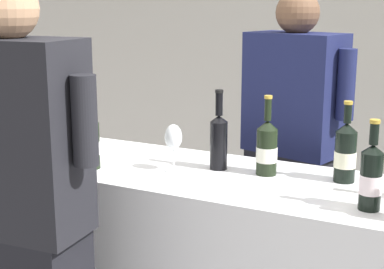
{
  "coord_description": "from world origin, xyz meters",
  "views": [
    {
      "loc": [
        0.97,
        -2.01,
        1.66
      ],
      "look_at": [
        -0.05,
        0.0,
        1.13
      ],
      "focal_mm": 54.24,
      "sensor_mm": 36.0,
      "label": 1
    }
  ],
  "objects_px": {
    "ice_bucket": "(67,125)",
    "person_guest": "(24,246)",
    "wine_bottle_6": "(371,177)",
    "person_server": "(291,174)",
    "wine_bottle_5": "(267,147)",
    "wine_glass": "(173,139)",
    "wine_bottle_0": "(345,152)",
    "wine_bottle_2": "(219,139)",
    "wine_bottle_1": "(91,141)"
  },
  "relations": [
    {
      "from": "wine_bottle_1",
      "to": "wine_bottle_6",
      "type": "relative_size",
      "value": 1.05
    },
    {
      "from": "wine_bottle_1",
      "to": "wine_bottle_6",
      "type": "distance_m",
      "value": 1.11
    },
    {
      "from": "wine_bottle_1",
      "to": "person_guest",
      "type": "bearing_deg",
      "value": -82.52
    },
    {
      "from": "wine_bottle_1",
      "to": "ice_bucket",
      "type": "relative_size",
      "value": 1.49
    },
    {
      "from": "wine_bottle_5",
      "to": "ice_bucket",
      "type": "height_order",
      "value": "wine_bottle_5"
    },
    {
      "from": "wine_bottle_5",
      "to": "wine_glass",
      "type": "height_order",
      "value": "wine_bottle_5"
    },
    {
      "from": "wine_glass",
      "to": "wine_bottle_2",
      "type": "bearing_deg",
      "value": 34.0
    },
    {
      "from": "wine_glass",
      "to": "ice_bucket",
      "type": "distance_m",
      "value": 0.62
    },
    {
      "from": "wine_bottle_0",
      "to": "ice_bucket",
      "type": "bearing_deg",
      "value": -176.73
    },
    {
      "from": "wine_bottle_6",
      "to": "person_guest",
      "type": "xyz_separation_m",
      "value": [
        -1.05,
        -0.5,
        -0.25
      ]
    },
    {
      "from": "ice_bucket",
      "to": "person_guest",
      "type": "height_order",
      "value": "person_guest"
    },
    {
      "from": "ice_bucket",
      "to": "person_guest",
      "type": "distance_m",
      "value": 0.82
    },
    {
      "from": "wine_bottle_5",
      "to": "person_server",
      "type": "distance_m",
      "value": 0.6
    },
    {
      "from": "wine_bottle_1",
      "to": "wine_bottle_6",
      "type": "bearing_deg",
      "value": 1.17
    },
    {
      "from": "wine_bottle_5",
      "to": "person_guest",
      "type": "xyz_separation_m",
      "value": [
        -0.61,
        -0.72,
        -0.25
      ]
    },
    {
      "from": "wine_glass",
      "to": "wine_bottle_5",
      "type": "bearing_deg",
      "value": 18.94
    },
    {
      "from": "wine_bottle_2",
      "to": "wine_glass",
      "type": "height_order",
      "value": "wine_bottle_2"
    },
    {
      "from": "wine_bottle_2",
      "to": "wine_glass",
      "type": "distance_m",
      "value": 0.18
    },
    {
      "from": "wine_glass",
      "to": "ice_bucket",
      "type": "height_order",
      "value": "ice_bucket"
    },
    {
      "from": "wine_bottle_1",
      "to": "person_server",
      "type": "xyz_separation_m",
      "value": [
        0.61,
        0.78,
        -0.27
      ]
    },
    {
      "from": "wine_bottle_6",
      "to": "wine_glass",
      "type": "bearing_deg",
      "value": 172.83
    },
    {
      "from": "person_guest",
      "to": "person_server",
      "type": "bearing_deg",
      "value": 66.43
    },
    {
      "from": "wine_bottle_0",
      "to": "wine_glass",
      "type": "xyz_separation_m",
      "value": [
        -0.65,
        -0.17,
        0.02
      ]
    },
    {
      "from": "wine_bottle_6",
      "to": "wine_bottle_0",
      "type": "bearing_deg",
      "value": 117.97
    },
    {
      "from": "wine_bottle_5",
      "to": "wine_glass",
      "type": "xyz_separation_m",
      "value": [
        -0.35,
        -0.12,
        0.02
      ]
    },
    {
      "from": "ice_bucket",
      "to": "person_guest",
      "type": "xyz_separation_m",
      "value": [
        0.36,
        -0.7,
        -0.25
      ]
    },
    {
      "from": "wine_bottle_6",
      "to": "person_guest",
      "type": "height_order",
      "value": "person_guest"
    },
    {
      "from": "wine_bottle_0",
      "to": "wine_bottle_5",
      "type": "distance_m",
      "value": 0.3
    },
    {
      "from": "wine_bottle_6",
      "to": "ice_bucket",
      "type": "height_order",
      "value": "wine_bottle_6"
    },
    {
      "from": "wine_bottle_0",
      "to": "person_server",
      "type": "distance_m",
      "value": 0.66
    },
    {
      "from": "wine_bottle_6",
      "to": "wine_bottle_5",
      "type": "bearing_deg",
      "value": 153.27
    },
    {
      "from": "ice_bucket",
      "to": "person_server",
      "type": "distance_m",
      "value": 1.1
    },
    {
      "from": "wine_bottle_1",
      "to": "person_server",
      "type": "relative_size",
      "value": 0.19
    },
    {
      "from": "wine_bottle_1",
      "to": "person_server",
      "type": "distance_m",
      "value": 1.03
    },
    {
      "from": "person_server",
      "to": "wine_bottle_0",
      "type": "bearing_deg",
      "value": -54.05
    },
    {
      "from": "wine_glass",
      "to": "person_server",
      "type": "relative_size",
      "value": 0.11
    },
    {
      "from": "wine_bottle_2",
      "to": "person_server",
      "type": "xyz_separation_m",
      "value": [
        0.14,
        0.55,
        -0.28
      ]
    },
    {
      "from": "wine_bottle_0",
      "to": "person_server",
      "type": "xyz_separation_m",
      "value": [
        -0.35,
        0.49,
        -0.27
      ]
    },
    {
      "from": "wine_bottle_1",
      "to": "wine_bottle_5",
      "type": "bearing_deg",
      "value": 19.93
    },
    {
      "from": "ice_bucket",
      "to": "wine_bottle_2",
      "type": "bearing_deg",
      "value": 0.53
    },
    {
      "from": "wine_bottle_1",
      "to": "ice_bucket",
      "type": "xyz_separation_m",
      "value": [
        -0.29,
        0.22,
        -0.0
      ]
    },
    {
      "from": "ice_bucket",
      "to": "person_guest",
      "type": "relative_size",
      "value": 0.12
    },
    {
      "from": "wine_bottle_1",
      "to": "wine_glass",
      "type": "relative_size",
      "value": 1.67
    },
    {
      "from": "person_guest",
      "to": "wine_bottle_1",
      "type": "bearing_deg",
      "value": 97.48
    },
    {
      "from": "wine_bottle_0",
      "to": "wine_glass",
      "type": "distance_m",
      "value": 0.67
    },
    {
      "from": "ice_bucket",
      "to": "person_server",
      "type": "relative_size",
      "value": 0.13
    },
    {
      "from": "wine_bottle_5",
      "to": "ice_bucket",
      "type": "xyz_separation_m",
      "value": [
        -0.96,
        -0.03,
        -0.0
      ]
    },
    {
      "from": "wine_bottle_6",
      "to": "person_server",
      "type": "xyz_separation_m",
      "value": [
        -0.5,
        0.76,
        -0.27
      ]
    },
    {
      "from": "wine_glass",
      "to": "person_guest",
      "type": "xyz_separation_m",
      "value": [
        -0.26,
        -0.6,
        -0.27
      ]
    },
    {
      "from": "wine_bottle_2",
      "to": "person_guest",
      "type": "xyz_separation_m",
      "value": [
        -0.41,
        -0.7,
        -0.27
      ]
    }
  ]
}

